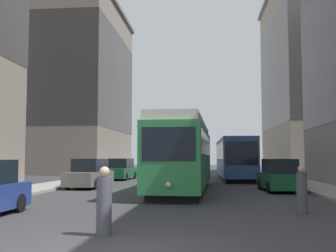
% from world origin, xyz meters
% --- Properties ---
extents(ground_plane, '(200.00, 200.00, 0.00)m').
position_xyz_m(ground_plane, '(0.00, 0.00, 0.00)').
color(ground_plane, '#38383A').
extents(sidewalk_left, '(2.68, 120.00, 0.15)m').
position_xyz_m(sidewalk_left, '(-8.36, 40.00, 0.07)').
color(sidewalk_left, gray).
rests_on(sidewalk_left, ground).
extents(sidewalk_right, '(2.68, 120.00, 0.15)m').
position_xyz_m(sidewalk_right, '(8.36, 40.00, 0.07)').
color(sidewalk_right, gray).
rests_on(sidewalk_right, ground).
extents(streetcar, '(3.12, 14.67, 3.89)m').
position_xyz_m(streetcar, '(0.34, 15.40, 2.10)').
color(streetcar, black).
rests_on(streetcar, ground).
extents(transit_bus, '(2.77, 12.59, 3.45)m').
position_xyz_m(transit_bus, '(4.05, 27.43, 1.95)').
color(transit_bus, black).
rests_on(transit_bus, ground).
extents(parked_car_left_near, '(2.06, 4.93, 1.82)m').
position_xyz_m(parked_car_left_near, '(-5.72, 17.03, 0.84)').
color(parked_car_left_near, black).
rests_on(parked_car_left_near, ground).
extents(parked_car_left_mid, '(2.10, 5.04, 1.82)m').
position_xyz_m(parked_car_left_mid, '(-5.72, 26.62, 0.84)').
color(parked_car_left_mid, black).
rests_on(parked_car_left_mid, ground).
extents(parked_car_right_far, '(2.01, 4.52, 1.82)m').
position_xyz_m(parked_car_right_far, '(5.72, 15.34, 0.84)').
color(parked_car_right_far, black).
rests_on(parked_car_right_far, ground).
extents(pedestrian_crossing_near, '(0.36, 0.36, 1.62)m').
position_xyz_m(pedestrian_crossing_near, '(4.83, 5.98, 0.75)').
color(pedestrian_crossing_near, '#4C4C56').
rests_on(pedestrian_crossing_near, ground).
extents(pedestrian_crossing_far, '(0.37, 0.37, 1.67)m').
position_xyz_m(pedestrian_crossing_far, '(-0.88, 1.52, 0.78)').
color(pedestrian_crossing_far, '#4C4C56').
rests_on(pedestrian_crossing_far, ground).
extents(building_left_corner, '(15.39, 20.37, 21.67)m').
position_xyz_m(building_left_corner, '(-17.09, 43.29, 11.15)').
color(building_left_corner, slate).
rests_on(building_left_corner, ground).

